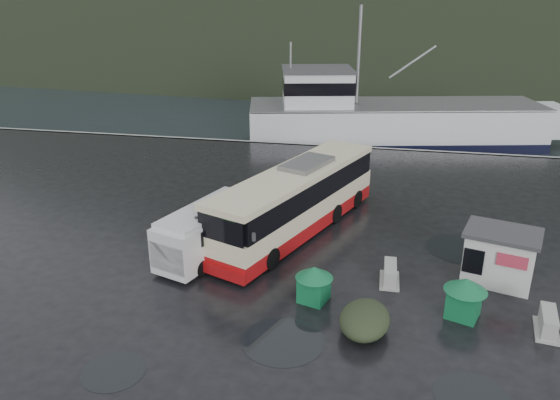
% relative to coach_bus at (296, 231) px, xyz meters
% --- Properties ---
extents(ground, '(160.00, 160.00, 0.00)m').
position_rel_coach_bus_xyz_m(ground, '(-0.13, -4.17, 0.00)').
color(ground, black).
rests_on(ground, ground).
extents(harbor_water, '(300.00, 180.00, 0.02)m').
position_rel_coach_bus_xyz_m(harbor_water, '(-0.13, 105.83, 0.00)').
color(harbor_water, black).
rests_on(harbor_water, ground).
extents(quay_edge, '(160.00, 0.60, 1.50)m').
position_rel_coach_bus_xyz_m(quay_edge, '(-0.13, 15.83, 0.00)').
color(quay_edge, '#999993').
rests_on(quay_edge, ground).
extents(headland, '(780.00, 540.00, 570.00)m').
position_rel_coach_bus_xyz_m(headland, '(9.87, 245.83, 0.00)').
color(headland, black).
rests_on(headland, ground).
extents(coach_bus, '(7.33, 12.34, 3.42)m').
position_rel_coach_bus_xyz_m(coach_bus, '(0.00, 0.00, 0.00)').
color(coach_bus, beige).
rests_on(coach_bus, ground).
extents(white_van, '(3.75, 6.06, 2.39)m').
position_rel_coach_bus_xyz_m(white_van, '(-3.43, -3.41, 0.00)').
color(white_van, silver).
rests_on(white_van, ground).
extents(waste_bin_left, '(1.32, 1.32, 1.47)m').
position_rel_coach_bus_xyz_m(waste_bin_left, '(1.75, -6.28, 0.00)').
color(waste_bin_left, '#116439').
rests_on(waste_bin_left, ground).
extents(waste_bin_right, '(1.46, 1.46, 1.58)m').
position_rel_coach_bus_xyz_m(waste_bin_right, '(7.32, -6.30, 0.00)').
color(waste_bin_right, '#116439').
rests_on(waste_bin_right, ground).
extents(dome_tent, '(2.06, 2.67, 0.97)m').
position_rel_coach_bus_xyz_m(dome_tent, '(3.79, -7.98, 0.00)').
color(dome_tent, '#29321E').
rests_on(dome_tent, ground).
extents(ticket_kiosk, '(3.41, 2.94, 2.27)m').
position_rel_coach_bus_xyz_m(ticket_kiosk, '(9.00, -3.31, 0.00)').
color(ticket_kiosk, silver).
rests_on(ticket_kiosk, ground).
extents(jersey_barrier_a, '(0.80, 1.59, 0.79)m').
position_rel_coach_bus_xyz_m(jersey_barrier_a, '(4.64, -4.26, 0.00)').
color(jersey_barrier_a, '#999993').
rests_on(jersey_barrier_a, ground).
extents(jersey_barrier_b, '(1.04, 1.70, 0.80)m').
position_rel_coach_bus_xyz_m(jersey_barrier_b, '(10.14, -6.77, 0.00)').
color(jersey_barrier_b, '#999993').
rests_on(jersey_barrier_b, ground).
extents(fishing_trawler, '(29.70, 12.43, 11.60)m').
position_rel_coach_bus_xyz_m(fishing_trawler, '(4.79, 22.31, 0.00)').
color(fishing_trawler, silver).
rests_on(fishing_trawler, ground).
extents(puddles, '(14.61, 13.91, 0.01)m').
position_rel_coach_bus_xyz_m(puddles, '(4.10, -6.48, 0.01)').
color(puddles, black).
rests_on(puddles, ground).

